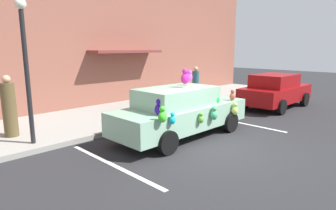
% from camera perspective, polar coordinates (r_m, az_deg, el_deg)
% --- Properties ---
extents(ground_plane, '(60.00, 60.00, 0.00)m').
position_cam_1_polar(ground_plane, '(8.05, 8.98, -8.52)').
color(ground_plane, '#262628').
extents(sidewalk, '(24.00, 4.00, 0.15)m').
position_cam_1_polar(sidewalk, '(11.56, -11.47, -2.15)').
color(sidewalk, gray).
rests_on(sidewalk, ground).
extents(storefront_building, '(24.00, 1.25, 6.40)m').
position_cam_1_polar(storefront_building, '(13.12, -17.28, 12.87)').
color(storefront_building, brown).
rests_on(storefront_building, ground).
extents(parking_stripe_front, '(0.12, 3.60, 0.01)m').
position_cam_1_polar(parking_stripe_front, '(10.94, 13.85, -3.40)').
color(parking_stripe_front, silver).
rests_on(parking_stripe_front, ground).
extents(parking_stripe_rear, '(0.12, 3.60, 0.01)m').
position_cam_1_polar(parking_stripe_rear, '(7.02, -10.89, -11.58)').
color(parking_stripe_rear, silver).
rests_on(parking_stripe_rear, ground).
extents(plush_covered_car, '(4.68, 1.97, 2.11)m').
position_cam_1_polar(plush_covered_car, '(8.83, 2.62, -1.20)').
color(plush_covered_car, '#89B79B').
rests_on(plush_covered_car, ground).
extents(parked_sedan_behind, '(4.12, 1.92, 1.54)m').
position_cam_1_polar(parked_sedan_behind, '(14.08, 20.53, 2.69)').
color(parked_sedan_behind, maroon).
rests_on(parked_sedan_behind, ground).
extents(teddy_bear_on_sidewalk, '(0.41, 0.34, 0.79)m').
position_cam_1_polar(teddy_bear_on_sidewalk, '(11.18, -1.50, -0.07)').
color(teddy_bear_on_sidewalk, beige).
rests_on(teddy_bear_on_sidewalk, sidewalk).
extents(street_lamp_post, '(0.28, 0.28, 3.77)m').
position_cam_1_polar(street_lamp_post, '(8.36, -26.45, 8.48)').
color(street_lamp_post, black).
rests_on(street_lamp_post, sidewalk).
extents(pedestrian_near_shopfront, '(0.33, 0.33, 1.68)m').
position_cam_1_polar(pedestrian_near_shopfront, '(14.05, 5.49, 3.93)').
color(pedestrian_near_shopfront, '#26525C').
rests_on(pedestrian_near_shopfront, sidewalk).
extents(pedestrian_walking_past, '(0.39, 0.39, 1.80)m').
position_cam_1_polar(pedestrian_walking_past, '(9.51, -28.96, -0.62)').
color(pedestrian_walking_past, brown).
rests_on(pedestrian_walking_past, sidewalk).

